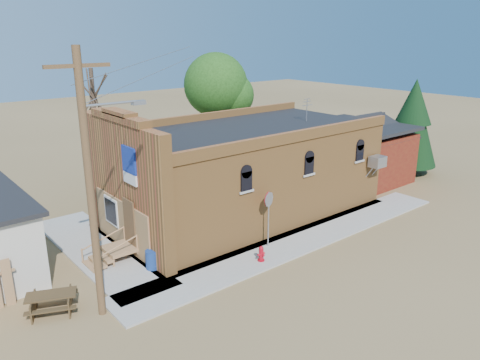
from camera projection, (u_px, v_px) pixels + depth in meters
ground at (293, 257)px, 20.38m from camera, size 120.00×120.00×0.00m
sidewalk_south at (301, 240)px, 21.94m from camera, size 19.00×2.20×0.08m
sidewalk_west at (98, 250)px, 20.96m from camera, size 2.60×10.00×0.08m
brick_bar at (241, 172)px, 24.72m from camera, size 16.40×7.97×6.30m
red_shed at (356, 146)px, 30.73m from camera, size 5.40×6.40×4.30m
utility_pole at (91, 183)px, 14.89m from camera, size 3.12×0.26×9.00m
tree_bare_near at (93, 96)px, 26.35m from camera, size 2.80×2.80×7.65m
tree_leafy at (216, 85)px, 32.19m from camera, size 4.40×4.40×8.15m
evergreen_tree at (413, 120)px, 31.63m from camera, size 3.60×3.60×6.50m
fire_hydrant at (261, 254)px, 19.78m from camera, size 0.39×0.39×0.67m
stop_sign at (269, 204)px, 20.71m from camera, size 0.68×0.29×2.59m
trash_barrel at (152, 260)px, 19.11m from camera, size 0.59×0.59×0.80m
picnic_table at (52, 300)px, 16.23m from camera, size 2.03×1.82×0.70m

